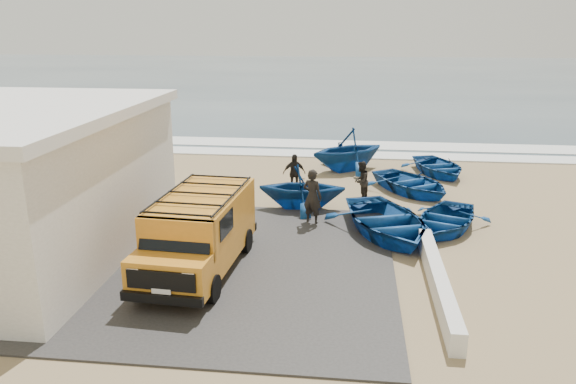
{
  "coord_description": "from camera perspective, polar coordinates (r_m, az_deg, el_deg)",
  "views": [
    {
      "loc": [
        2.75,
        -16.18,
        6.48
      ],
      "look_at": [
        0.71,
        1.21,
        1.2
      ],
      "focal_mm": 35.0,
      "sensor_mm": 36.0,
      "label": 1
    }
  ],
  "objects": [
    {
      "name": "parapet",
      "position": [
        14.74,
        14.99,
        -8.74
      ],
      "size": [
        0.35,
        6.0,
        0.55
      ],
      "primitive_type": "cube",
      "color": "silver",
      "rests_on": "ground"
    },
    {
      "name": "boat_far_right",
      "position": [
        25.83,
        15.04,
        2.53
      ],
      "size": [
        3.55,
        4.22,
        0.75
      ],
      "primitive_type": "imported",
      "rotation": [
        0.0,
        0.0,
        0.31
      ],
      "color": "navy",
      "rests_on": "ground"
    },
    {
      "name": "fisherman_back",
      "position": [
        22.29,
        0.62,
        1.94
      ],
      "size": [
        0.97,
        0.6,
        1.54
      ],
      "primitive_type": "imported",
      "rotation": [
        0.0,
        0.0,
        0.27
      ],
      "color": "black",
      "rests_on": "ground"
    },
    {
      "name": "fisherman_middle",
      "position": [
        21.38,
        7.42,
        1.11
      ],
      "size": [
        0.8,
        0.89,
        1.52
      ],
      "primitive_type": "imported",
      "rotation": [
        0.0,
        0.0,
        -1.93
      ],
      "color": "black",
      "rests_on": "ground"
    },
    {
      "name": "slab",
      "position": [
        16.29,
        -10.94,
        -6.9
      ],
      "size": [
        12.0,
        10.0,
        0.05
      ],
      "primitive_type": "cube",
      "color": "#373532",
      "rests_on": "ground"
    },
    {
      "name": "surf_line",
      "position": [
        29.04,
        1.08,
        3.95
      ],
      "size": [
        180.0,
        1.6,
        0.06
      ],
      "primitive_type": "cube",
      "color": "white",
      "rests_on": "ground"
    },
    {
      "name": "boat_near_left",
      "position": [
        18.07,
        9.92,
        -2.91
      ],
      "size": [
        4.52,
        5.33,
        0.94
      ],
      "primitive_type": "imported",
      "rotation": [
        0.0,
        0.0,
        0.33
      ],
      "color": "navy",
      "rests_on": "ground"
    },
    {
      "name": "boat_near_right",
      "position": [
        18.99,
        15.73,
        -2.66
      ],
      "size": [
        3.66,
        4.21,
        0.73
      ],
      "primitive_type": "imported",
      "rotation": [
        0.0,
        0.0,
        -0.39
      ],
      "color": "navy",
      "rests_on": "ground"
    },
    {
      "name": "boat_mid_right",
      "position": [
        22.77,
        12.42,
        0.89
      ],
      "size": [
        4.48,
        4.77,
        0.8
      ],
      "primitive_type": "imported",
      "rotation": [
        0.0,
        0.0,
        0.6
      ],
      "color": "navy",
      "rests_on": "ground"
    },
    {
      "name": "boat_far_left",
      "position": [
        25.73,
        6.09,
        4.33
      ],
      "size": [
        4.86,
        4.76,
        1.94
      ],
      "primitive_type": "imported",
      "rotation": [
        0.0,
        0.0,
        -0.93
      ],
      "color": "navy",
      "rests_on": "ground"
    },
    {
      "name": "boat_mid_left",
      "position": [
        20.21,
        1.44,
        0.49
      ],
      "size": [
        3.21,
        2.81,
        1.63
      ],
      "primitive_type": "imported",
      "rotation": [
        0.0,
        0.0,
        1.62
      ],
      "color": "navy",
      "rests_on": "ground"
    },
    {
      "name": "van",
      "position": [
        15.26,
        -9.0,
        -3.86
      ],
      "size": [
        2.31,
        5.13,
        2.15
      ],
      "rotation": [
        0.0,
        0.0,
        -0.07
      ],
      "color": "orange",
      "rests_on": "ground"
    },
    {
      "name": "ocean",
      "position": [
        72.52,
        4.56,
        11.61
      ],
      "size": [
        180.0,
        88.0,
        0.01
      ],
      "primitive_type": "cube",
      "color": "#385166",
      "rests_on": "ground"
    },
    {
      "name": "surf_wash",
      "position": [
        31.47,
        1.52,
        4.93
      ],
      "size": [
        180.0,
        2.2,
        0.04
      ],
      "primitive_type": "cube",
      "color": "white",
      "rests_on": "ground"
    },
    {
      "name": "fisherman_front",
      "position": [
        18.68,
        2.49,
        -0.48
      ],
      "size": [
        0.81,
        0.7,
        1.89
      ],
      "primitive_type": "imported",
      "rotation": [
        0.0,
        0.0,
        2.7
      ],
      "color": "black",
      "rests_on": "ground"
    },
    {
      "name": "ground",
      "position": [
        17.65,
        -2.77,
        -4.79
      ],
      "size": [
        160.0,
        160.0,
        0.0
      ],
      "primitive_type": "plane",
      "color": "#9A8159"
    }
  ]
}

